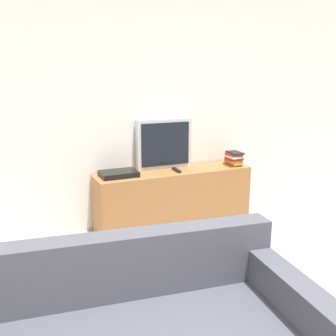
{
  "coord_description": "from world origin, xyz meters",
  "views": [
    {
      "loc": [
        -1.0,
        -1.04,
        1.68
      ],
      "look_at": [
        0.44,
        2.17,
        0.83
      ],
      "focal_mm": 42.0,
      "sensor_mm": 36.0,
      "label": 1
    }
  ],
  "objects_px": {
    "tv_stand": "(174,198)",
    "set_top_box": "(119,174)",
    "book_stack": "(234,159)",
    "television": "(164,144)",
    "remote_on_stand": "(176,170)"
  },
  "relations": [
    {
      "from": "tv_stand",
      "to": "set_top_box",
      "type": "distance_m",
      "value": 0.71
    },
    {
      "from": "television",
      "to": "book_stack",
      "type": "xyz_separation_m",
      "value": [
        0.79,
        -0.21,
        -0.2
      ]
    },
    {
      "from": "book_stack",
      "to": "remote_on_stand",
      "type": "relative_size",
      "value": 1.13
    },
    {
      "from": "tv_stand",
      "to": "set_top_box",
      "type": "bearing_deg",
      "value": 178.32
    },
    {
      "from": "book_stack",
      "to": "remote_on_stand",
      "type": "height_order",
      "value": "book_stack"
    },
    {
      "from": "book_stack",
      "to": "tv_stand",
      "type": "bearing_deg",
      "value": 176.43
    },
    {
      "from": "tv_stand",
      "to": "television",
      "type": "distance_m",
      "value": 0.62
    },
    {
      "from": "television",
      "to": "remote_on_stand",
      "type": "distance_m",
      "value": 0.34
    },
    {
      "from": "book_stack",
      "to": "remote_on_stand",
      "type": "distance_m",
      "value": 0.73
    },
    {
      "from": "tv_stand",
      "to": "book_stack",
      "type": "xyz_separation_m",
      "value": [
        0.75,
        -0.05,
        0.4
      ]
    },
    {
      "from": "television",
      "to": "set_top_box",
      "type": "xyz_separation_m",
      "value": [
        -0.58,
        -0.15,
        -0.25
      ]
    },
    {
      "from": "set_top_box",
      "to": "tv_stand",
      "type": "bearing_deg",
      "value": -1.68
    },
    {
      "from": "book_stack",
      "to": "set_top_box",
      "type": "distance_m",
      "value": 1.38
    },
    {
      "from": "book_stack",
      "to": "set_top_box",
      "type": "bearing_deg",
      "value": 177.29
    },
    {
      "from": "television",
      "to": "book_stack",
      "type": "relative_size",
      "value": 2.87
    }
  ]
}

